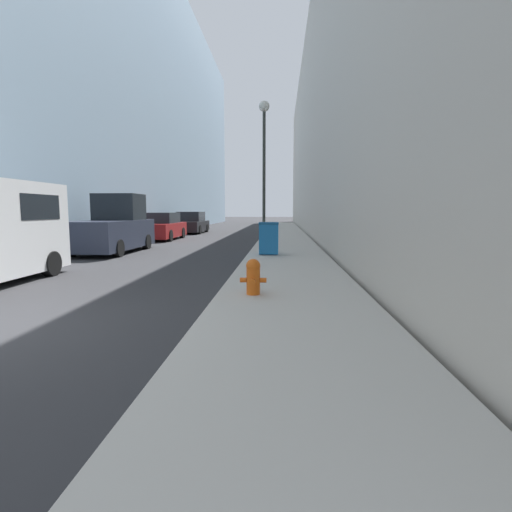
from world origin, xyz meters
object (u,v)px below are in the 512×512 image
parked_sedan_far (191,223)px  parked_sedan_near (162,227)px  fire_hydrant (253,276)px  trash_bin (269,238)px  lamppost (264,150)px  pickup_truck (113,228)px

parked_sedan_far → parked_sedan_near: bearing=-91.5°
fire_hydrant → parked_sedan_near: size_ratio=0.14×
parked_sedan_far → fire_hydrant: bearing=-74.4°
parked_sedan_near → parked_sedan_far: bearing=88.5°
trash_bin → parked_sedan_far: 16.57m
fire_hydrant → parked_sedan_near: bearing=112.5°
fire_hydrant → lamppost: bearing=91.5°
fire_hydrant → parked_sedan_far: 22.99m
parked_sedan_far → pickup_truck: bearing=-90.3°
lamppost → trash_bin: bearing=-85.3°
trash_bin → parked_sedan_far: (-6.27, 15.34, 0.01)m
parked_sedan_far → lamppost: bearing=-61.3°
pickup_truck → parked_sedan_near: bearing=90.8°
fire_hydrant → parked_sedan_far: parked_sedan_far is taller
lamppost → pickup_truck: lamppost is taller
parked_sedan_near → lamppost: bearing=-33.7°
trash_bin → parked_sedan_near: bearing=126.9°
fire_hydrant → parked_sedan_far: size_ratio=0.14×
parked_sedan_near → fire_hydrant: bearing=-67.5°
pickup_truck → parked_sedan_far: size_ratio=1.05×
fire_hydrant → trash_bin: bearing=89.3°
lamppost → fire_hydrant: bearing=-88.5°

